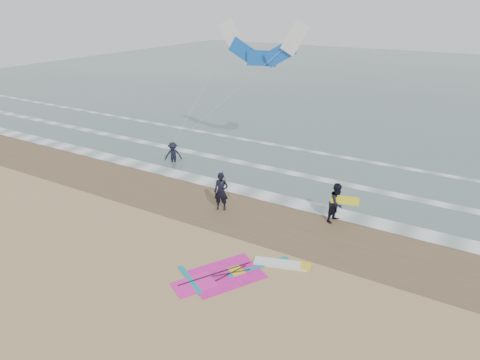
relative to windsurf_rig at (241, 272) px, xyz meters
The scene contains 11 objects.
ground 1.39m from the windsurf_rig, 104.55° to the right, with size 120.00×120.00×0.00m, color tan.
sea_water 46.65m from the windsurf_rig, 90.43° to the left, with size 120.00×80.00×0.02m, color #47605E.
wet_sand_band 4.66m from the windsurf_rig, 94.30° to the left, with size 120.00×5.00×0.01m, color brown.
foam_waterline 9.10m from the windsurf_rig, 92.20° to the left, with size 120.00×9.15×0.02m.
windsurf_rig is the anchor object (origin of this frame).
person_standing 5.74m from the windsurf_rig, 130.85° to the left, with size 0.73×0.48×2.01m, color black.
person_walking 6.43m from the windsurf_rig, 73.81° to the left, with size 0.96×0.75×1.98m, color black.
person_wading 13.21m from the windsurf_rig, 140.46° to the left, with size 1.14×0.66×1.76m, color black.
held_pole 5.65m from the windsurf_rig, 128.47° to the left, with size 0.17×0.86×1.82m.
carried_kiteboard 6.50m from the windsurf_rig, 70.11° to the left, with size 1.30×0.51×0.39m.
surf_kite 15.13m from the windsurf_rig, 115.22° to the left, with size 7.60×3.87×7.78m.
Camera 1 is at (7.58, -10.85, 10.02)m, focal length 32.00 mm.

